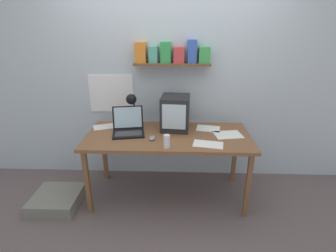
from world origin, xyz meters
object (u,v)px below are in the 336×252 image
object	(u,v)px
computer_mouse	(152,138)
loose_paper_near_monitor	(208,144)
floor_cushion	(57,200)
loose_paper_near_laptop	(208,128)
desk_lamp	(132,102)
open_notebook	(106,127)
juice_glass	(166,142)
corner_desk	(168,140)
printed_handout	(228,135)
laptop	(128,126)
crt_monitor	(175,113)

from	to	relation	value
computer_mouse	loose_paper_near_monitor	distance (m)	0.57
floor_cushion	loose_paper_near_laptop	bearing A→B (deg)	14.34
desk_lamp	floor_cushion	bearing A→B (deg)	-138.27
open_notebook	floor_cushion	world-z (taller)	open_notebook
juice_glass	loose_paper_near_monitor	xyz separation A→B (m)	(0.40, 0.09, -0.06)
corner_desk	juice_glass	xyz separation A→B (m)	(-0.00, -0.31, 0.12)
corner_desk	desk_lamp	bearing A→B (deg)	153.27
juice_glass	open_notebook	world-z (taller)	juice_glass
printed_handout	loose_paper_near_laptop	bearing A→B (deg)	138.49
laptop	crt_monitor	bearing A→B (deg)	3.33
crt_monitor	loose_paper_near_laptop	size ratio (longest dim) A/B	1.29
corner_desk	open_notebook	distance (m)	0.75
laptop	desk_lamp	distance (m)	0.27
loose_paper_near_laptop	desk_lamp	bearing A→B (deg)	179.15
crt_monitor	floor_cushion	size ratio (longest dim) A/B	0.76
crt_monitor	loose_paper_near_laptop	xyz separation A→B (m)	(0.37, 0.01, -0.18)
corner_desk	computer_mouse	distance (m)	0.21
desk_lamp	printed_handout	distance (m)	1.10
loose_paper_near_monitor	loose_paper_near_laptop	size ratio (longest dim) A/B	1.09
corner_desk	crt_monitor	xyz separation A→B (m)	(0.07, 0.18, 0.25)
laptop	printed_handout	world-z (taller)	laptop
corner_desk	juice_glass	bearing A→B (deg)	-90.63
desk_lamp	loose_paper_near_laptop	world-z (taller)	desk_lamp
desk_lamp	corner_desk	bearing A→B (deg)	-13.53
laptop	juice_glass	xyz separation A→B (m)	(0.43, -0.37, -0.01)
crt_monitor	loose_paper_near_monitor	distance (m)	0.55
computer_mouse	printed_handout	world-z (taller)	computer_mouse
laptop	floor_cushion	distance (m)	1.12
corner_desk	crt_monitor	size ratio (longest dim) A/B	4.65
laptop	desk_lamp	world-z (taller)	desk_lamp
corner_desk	floor_cushion	world-z (taller)	corner_desk
loose_paper_near_laptop	open_notebook	distance (m)	1.17
loose_paper_near_monitor	printed_handout	world-z (taller)	same
corner_desk	printed_handout	world-z (taller)	printed_handout
juice_glass	open_notebook	size ratio (longest dim) A/B	0.42
laptop	printed_handout	xyz separation A→B (m)	(1.07, -0.04, -0.06)
juice_glass	printed_handout	world-z (taller)	juice_glass
loose_paper_near_laptop	open_notebook	bearing A→B (deg)	179.23
loose_paper_near_monitor	printed_handout	size ratio (longest dim) A/B	0.99
corner_desk	laptop	distance (m)	0.45
desk_lamp	printed_handout	size ratio (longest dim) A/B	1.23
open_notebook	floor_cushion	bearing A→B (deg)	-137.93
juice_glass	computer_mouse	size ratio (longest dim) A/B	1.24
printed_handout	floor_cushion	bearing A→B (deg)	-172.22
laptop	printed_handout	distance (m)	1.07
computer_mouse	open_notebook	bearing A→B (deg)	149.44
juice_glass	floor_cushion	xyz separation A→B (m)	(-1.20, 0.08, -0.75)
crt_monitor	laptop	size ratio (longest dim) A/B	0.98
computer_mouse	floor_cushion	size ratio (longest dim) A/B	0.22
juice_glass	printed_handout	bearing A→B (deg)	27.64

